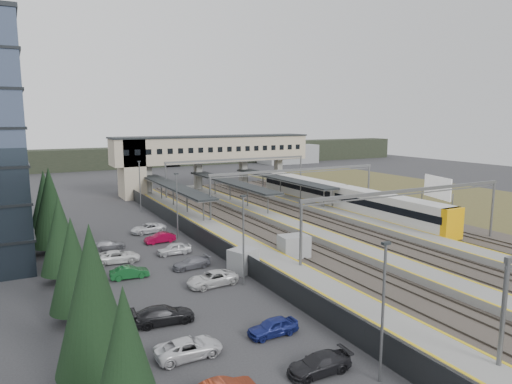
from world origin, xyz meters
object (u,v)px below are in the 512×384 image
relay_cabin_far (243,260)px  train (341,198)px  footbridge (201,152)px  billboard (437,189)px  relay_cabin_near (294,247)px

relay_cabin_far → train: (26.46, 18.34, 1.06)m
footbridge → train: size_ratio=0.95×
footbridge → billboard: footbridge is taller
relay_cabin_near → billboard: size_ratio=0.49×
relay_cabin_near → footbridge: bearing=80.6°
relay_cabin_far → footbridge: footbridge is taller
relay_cabin_near → relay_cabin_far: size_ratio=1.05×
footbridge → billboard: 44.23m
relay_cabin_far → footbridge: bearing=73.2°
relay_cabin_far → train: 32.21m
train → relay_cabin_far: bearing=-145.3°
relay_cabin_far → train: bearing=34.7°
billboard → relay_cabin_far: bearing=-165.5°
relay_cabin_near → footbridge: footbridge is taller
relay_cabin_near → billboard: 32.79m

